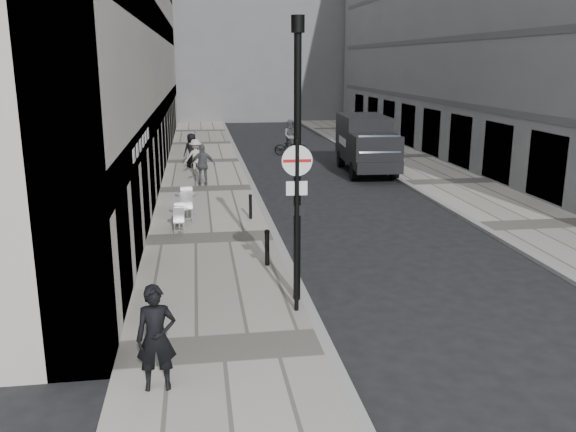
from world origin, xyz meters
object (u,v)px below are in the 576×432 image
object	(u,v)px
sign_post	(297,204)
panel_van	(366,141)
cyclist	(291,142)
lamppost	(297,149)
walking_man	(156,338)

from	to	relation	value
sign_post	panel_van	bearing A→B (deg)	70.60
panel_van	cyclist	world-z (taller)	panel_van
lamppost	cyclist	size ratio (longest dim) A/B	2.96
walking_man	cyclist	world-z (taller)	cyclist
panel_van	cyclist	bearing A→B (deg)	118.56
walking_man	panel_van	distance (m)	22.09
lamppost	panel_van	distance (m)	17.78
lamppost	cyclist	world-z (taller)	lamppost
walking_man	sign_post	xyz separation A→B (m)	(2.83, 2.92, 1.50)
panel_van	cyclist	distance (m)	6.86
walking_man	lamppost	xyz separation A→B (m)	(2.94, 3.56, 2.58)
sign_post	lamppost	distance (m)	1.26
sign_post	cyclist	size ratio (longest dim) A/B	1.78
walking_man	sign_post	world-z (taller)	sign_post
lamppost	walking_man	bearing A→B (deg)	-129.54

